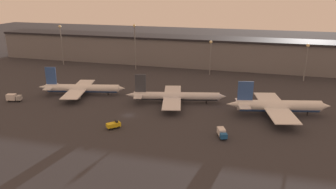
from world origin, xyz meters
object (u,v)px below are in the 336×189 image
(airplane_0, at_px, (81,88))
(service_vehicle_1, at_px, (114,125))
(airplane_1, at_px, (175,96))
(airplane_2, at_px, (278,106))
(service_vehicle_2, at_px, (222,133))
(service_vehicle_0, at_px, (13,97))

(airplane_0, xyz_separation_m, service_vehicle_1, (30.81, -31.86, -1.78))
(airplane_0, bearing_deg, airplane_1, -12.43)
(airplane_2, distance_m, service_vehicle_1, 64.31)
(airplane_0, distance_m, service_vehicle_1, 44.36)
(airplane_2, xyz_separation_m, service_vehicle_1, (-57.28, -29.13, -2.42))
(airplane_1, xyz_separation_m, service_vehicle_1, (-14.59, -32.40, -1.66))
(airplane_1, relative_size, service_vehicle_2, 6.96)
(airplane_1, distance_m, service_vehicle_1, 35.57)
(airplane_2, bearing_deg, service_vehicle_1, -166.16)
(service_vehicle_0, xyz_separation_m, service_vehicle_1, (55.20, -15.37, -0.47))
(service_vehicle_0, relative_size, service_vehicle_2, 1.07)
(service_vehicle_0, xyz_separation_m, service_vehicle_2, (93.56, -12.42, -0.22))
(airplane_1, height_order, service_vehicle_2, airplane_1)
(airplane_1, height_order, service_vehicle_1, airplane_1)
(airplane_1, bearing_deg, service_vehicle_0, -179.40)
(airplane_2, xyz_separation_m, service_vehicle_0, (-112.48, -13.76, -1.95))
(airplane_0, relative_size, service_vehicle_1, 8.01)
(service_vehicle_1, bearing_deg, airplane_1, 20.25)
(airplane_0, relative_size, airplane_1, 0.94)
(airplane_1, relative_size, airplane_2, 1.07)
(airplane_0, distance_m, airplane_1, 45.40)
(airplane_2, bearing_deg, service_vehicle_0, 173.86)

